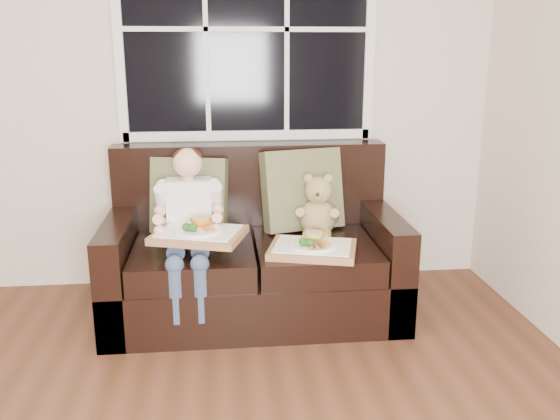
{
  "coord_description": "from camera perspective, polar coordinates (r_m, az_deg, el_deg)",
  "views": [
    {
      "loc": [
        0.47,
        -1.34,
        1.55
      ],
      "look_at": [
        0.8,
        1.85,
        0.66
      ],
      "focal_mm": 38.0,
      "sensor_mm": 36.0,
      "label": 1
    }
  ],
  "objects": [
    {
      "name": "tray_right",
      "position": [
        3.26,
        3.17,
        -3.61
      ],
      "size": [
        0.54,
        0.47,
        0.11
      ],
      "rotation": [
        0.0,
        0.0,
        -0.27
      ],
      "color": "#A46D4A",
      "rests_on": "loveseat"
    },
    {
      "name": "tray_left",
      "position": [
        3.23,
        -7.8,
        -2.18
      ],
      "size": [
        0.55,
        0.48,
        0.11
      ],
      "rotation": [
        0.0,
        0.0,
        -0.31
      ],
      "color": "#A46D4A",
      "rests_on": "child"
    },
    {
      "name": "loveseat",
      "position": [
        3.58,
        -2.56,
        -4.76
      ],
      "size": [
        1.7,
        0.92,
        0.96
      ],
      "color": "black",
      "rests_on": "ground"
    },
    {
      "name": "teddy_bear",
      "position": [
        3.55,
        3.7,
        0.02
      ],
      "size": [
        0.26,
        0.31,
        0.39
      ],
      "rotation": [
        0.0,
        0.0,
        -0.2
      ],
      "color": "#A18A55",
      "rests_on": "loveseat"
    },
    {
      "name": "pillow_right",
      "position": [
        3.65,
        2.14,
        1.96
      ],
      "size": [
        0.53,
        0.34,
        0.51
      ],
      "rotation": [
        -0.21,
        0.0,
        0.26
      ],
      "color": "#61673F",
      "rests_on": "loveseat"
    },
    {
      "name": "child",
      "position": [
        3.37,
        -8.76,
        -0.35
      ],
      "size": [
        0.37,
        0.59,
        0.85
      ],
      "color": "white",
      "rests_on": "loveseat"
    },
    {
      "name": "pillow_left",
      "position": [
        3.62,
        -8.73,
        1.39
      ],
      "size": [
        0.49,
        0.29,
        0.47
      ],
      "rotation": [
        -0.21,
        0.0,
        -0.2
      ],
      "color": "#61673F",
      "rests_on": "loveseat"
    },
    {
      "name": "window_back",
      "position": [
        3.83,
        -3.25,
        16.98
      ],
      "size": [
        1.62,
        0.04,
        1.37
      ],
      "color": "black",
      "rests_on": "room_walls"
    }
  ]
}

